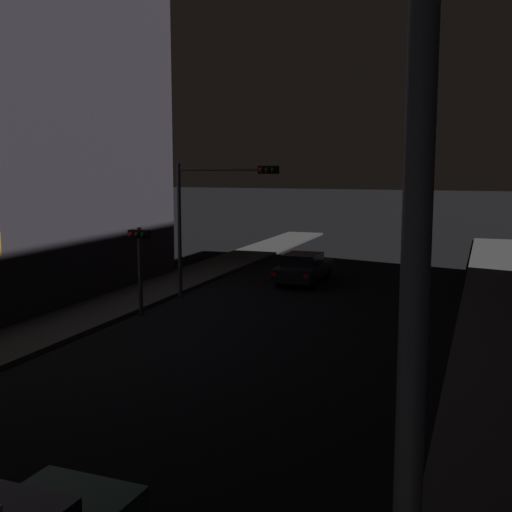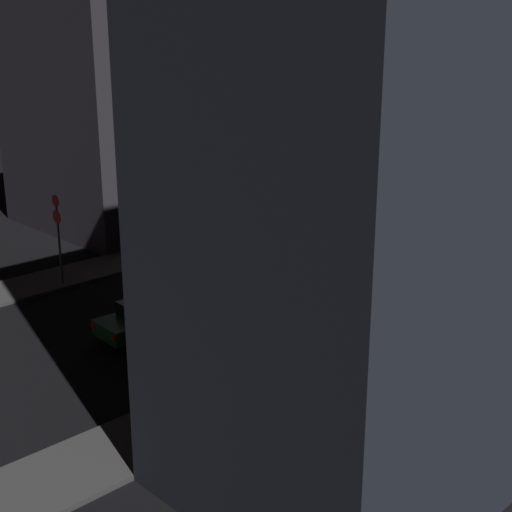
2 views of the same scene
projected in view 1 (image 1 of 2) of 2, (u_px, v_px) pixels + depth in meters
name	position (u px, v px, depth m)	size (l,w,h in m)	color
sidewalk_left	(116.00, 305.00, 25.99)	(2.81, 57.39, 0.15)	#4C4C4C
sidewalk_right	(500.00, 335.00, 21.30)	(2.81, 57.39, 0.15)	#4C4C4C
far_car	(303.00, 268.00, 30.98)	(1.86, 4.47, 1.42)	black
traffic_light_overhead	(215.00, 202.00, 26.60)	(4.36, 0.42, 5.60)	#47474C
traffic_light_left_kerb	(139.00, 252.00, 24.22)	(0.80, 0.42, 3.27)	#47474C
street_lamp_near_block	(413.00, 349.00, 3.56)	(0.40, 0.40, 7.32)	#47474C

